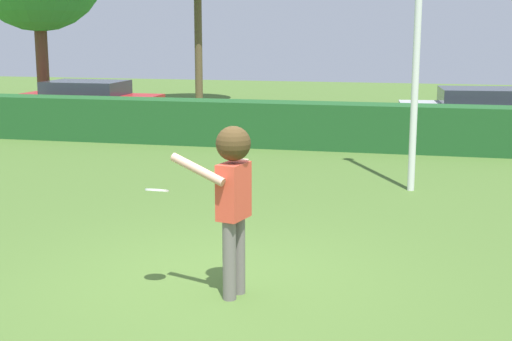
{
  "coord_description": "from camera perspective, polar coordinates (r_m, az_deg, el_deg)",
  "views": [
    {
      "loc": [
        2.18,
        -7.25,
        2.77
      ],
      "look_at": [
        0.32,
        0.68,
        1.15
      ],
      "focal_mm": 50.73,
      "sensor_mm": 36.0,
      "label": 1
    }
  ],
  "objects": [
    {
      "name": "hedge_row",
      "position": [
        16.82,
        5.66,
        3.52
      ],
      "size": [
        18.02,
        0.9,
        1.06
      ],
      "primitive_type": "cube",
      "color": "#1E5223",
      "rests_on": "ground"
    },
    {
      "name": "ground_plane",
      "position": [
        8.07,
        -3.34,
        -8.86
      ],
      "size": [
        60.0,
        60.0,
        0.0
      ],
      "primitive_type": "plane",
      "color": "#4A6B2C"
    },
    {
      "name": "frisbee",
      "position": [
        7.51,
        -7.81,
        -1.55
      ],
      "size": [
        0.25,
        0.24,
        0.08
      ],
      "color": "white"
    },
    {
      "name": "parked_car_red",
      "position": [
        21.55,
        -13.21,
        5.4
      ],
      "size": [
        4.21,
        1.82,
        1.25
      ],
      "color": "#B21E1E",
      "rests_on": "ground"
    },
    {
      "name": "parked_car_silver",
      "position": [
        19.34,
        17.53,
        4.54
      ],
      "size": [
        4.35,
        2.14,
        1.25
      ],
      "color": "#B7B7BC",
      "rests_on": "ground"
    },
    {
      "name": "person",
      "position": [
        7.36,
        -1.85,
        -1.37
      ],
      "size": [
        0.81,
        0.55,
        1.8
      ],
      "color": "slate",
      "rests_on": "ground"
    }
  ]
}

